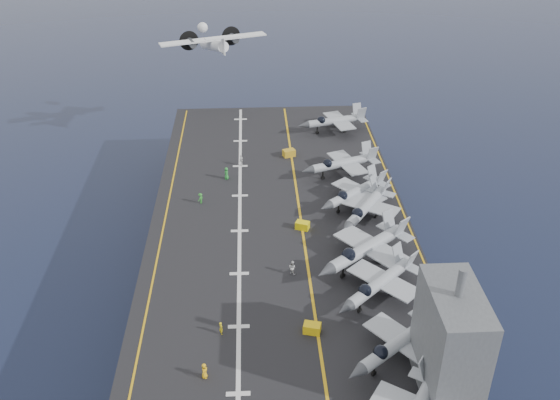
{
  "coord_description": "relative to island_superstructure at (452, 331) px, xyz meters",
  "views": [
    {
      "loc": [
        -4.01,
        -74.53,
        59.8
      ],
      "look_at": [
        0.0,
        4.0,
        13.0
      ],
      "focal_mm": 40.0,
      "sensor_mm": 36.0,
      "label": 1
    }
  ],
  "objects": [
    {
      "name": "ground",
      "position": [
        -15.0,
        30.0,
        -17.9
      ],
      "size": [
        500.0,
        500.0,
        0.0
      ],
      "primitive_type": "plane",
      "color": "#142135",
      "rests_on": "ground"
    },
    {
      "name": "fighter_jet_2",
      "position": [
        -3.86,
        14.45,
        -5.12
      ],
      "size": [
        16.28,
        16.05,
        4.77
      ],
      "primitive_type": null,
      "color": "gray",
      "rests_on": "flight_deck"
    },
    {
      "name": "fighter_jet_4",
      "position": [
        -2.58,
        32.0,
        -5.12
      ],
      "size": [
        15.17,
        16.46,
        4.75
      ],
      "primitive_type": null,
      "color": "#A1ABB3",
      "rests_on": "flight_deck"
    },
    {
      "name": "deck_edge_stbd",
      "position": [
        3.5,
        30.0,
        -7.48
      ],
      "size": [
        0.25,
        90.0,
        0.02
      ],
      "primitive_type": "cube",
      "color": "gold",
      "rests_on": "flight_deck"
    },
    {
      "name": "fighter_jet_8",
      "position": [
        -2.98,
        63.44,
        -5.2
      ],
      "size": [
        15.18,
        12.13,
        4.61
      ],
      "primitive_type": null,
      "color": "#969FA7",
      "rests_on": "flight_deck"
    },
    {
      "name": "foul_line",
      "position": [
        -12.0,
        30.0,
        -7.48
      ],
      "size": [
        0.35,
        90.0,
        0.02
      ],
      "primitive_type": "cube",
      "color": "gold",
      "rests_on": "flight_deck"
    },
    {
      "name": "landing_centerline",
      "position": [
        -21.0,
        30.0,
        -7.48
      ],
      "size": [
        0.5,
        90.0,
        0.02
      ],
      "primitive_type": "cube",
      "color": "silver",
      "rests_on": "flight_deck"
    },
    {
      "name": "flight_deck",
      "position": [
        -15.0,
        30.0,
        -7.7
      ],
      "size": [
        38.0,
        92.0,
        0.4
      ],
      "primitive_type": "cube",
      "color": "black",
      "rests_on": "hull"
    },
    {
      "name": "tow_cart_a",
      "position": [
        -12.63,
        8.68,
        -6.92
      ],
      "size": [
        2.19,
        1.71,
        1.16
      ],
      "primitive_type": null,
      "color": "yellow",
      "rests_on": "flight_deck"
    },
    {
      "name": "fighter_jet_6",
      "position": [
        -3.92,
        46.04,
        -5.17
      ],
      "size": [
        15.7,
        13.06,
        4.66
      ],
      "primitive_type": null,
      "color": "#9FA7AF",
      "rests_on": "flight_deck"
    },
    {
      "name": "island_superstructure",
      "position": [
        0.0,
        0.0,
        0.0
      ],
      "size": [
        5.0,
        10.0,
        15.0
      ],
      "primitive_type": null,
      "color": "#56595E",
      "rests_on": "flight_deck"
    },
    {
      "name": "crew_4",
      "position": [
        -20.76,
        50.28,
        -6.5
      ],
      "size": [
        1.23,
        1.42,
        1.99
      ],
      "primitive_type": "imported",
      "color": "silver",
      "rests_on": "flight_deck"
    },
    {
      "name": "fighter_jet_1",
      "position": [
        -3.77,
        4.16,
        -5.12
      ],
      "size": [
        16.4,
        15.61,
        4.75
      ],
      "primitive_type": null,
      "color": "gray",
      "rests_on": "flight_deck"
    },
    {
      "name": "tow_cart_c",
      "position": [
        -12.43,
        53.39,
        -6.89
      ],
      "size": [
        2.38,
        1.94,
        1.23
      ],
      "primitive_type": null,
      "color": "gold",
      "rests_on": "flight_deck"
    },
    {
      "name": "deck_edge_port",
      "position": [
        -32.0,
        30.0,
        -7.48
      ],
      "size": [
        0.25,
        90.0,
        0.02
      ],
      "primitive_type": "cube",
      "color": "gold",
      "rests_on": "flight_deck"
    },
    {
      "name": "fighter_jet_5",
      "position": [
        -3.39,
        36.5,
        -5.21
      ],
      "size": [
        15.8,
        15.15,
        4.58
      ],
      "primitive_type": null,
      "color": "gray",
      "rests_on": "flight_deck"
    },
    {
      "name": "transport_plane",
      "position": [
        -26.11,
        81.23,
        4.08
      ],
      "size": [
        25.74,
        21.38,
        5.21
      ],
      "primitive_type": null,
      "color": "silver"
    },
    {
      "name": "tow_cart_b",
      "position": [
        -11.97,
        30.14,
        -6.94
      ],
      "size": [
        2.21,
        1.86,
        1.13
      ],
      "primitive_type": null,
      "color": "yellow",
      "rests_on": "flight_deck"
    },
    {
      "name": "crew_1",
      "position": [
        -22.98,
        8.95,
        -6.67
      ],
      "size": [
        1.01,
        1.18,
        1.67
      ],
      "primitive_type": "imported",
      "color": "yellow",
      "rests_on": "flight_deck"
    },
    {
      "name": "fighter_jet_3",
      "position": [
        -4.37,
        21.25,
        -4.8
      ],
      "size": [
        18.61,
        17.79,
        5.4
      ],
      "primitive_type": null,
      "color": "#A1AAB2",
      "rests_on": "flight_deck"
    },
    {
      "name": "crew_7",
      "position": [
        -14.15,
        19.68,
        -6.51
      ],
      "size": [
        1.43,
        1.36,
        1.99
      ],
      "primitive_type": "imported",
      "color": "silver",
      "rests_on": "flight_deck"
    },
    {
      "name": "crew_0",
      "position": [
        -24.5,
        2.44,
        -6.57
      ],
      "size": [
        0.95,
        1.24,
        1.86
      ],
      "primitive_type": "imported",
      "color": "yellow",
      "rests_on": "flight_deck"
    },
    {
      "name": "crew_3",
      "position": [
        -26.99,
        38.08,
        -6.64
      ],
      "size": [
        1.12,
        1.23,
        1.71
      ],
      "primitive_type": "imported",
      "color": "green",
      "rests_on": "flight_deck"
    },
    {
      "name": "hull",
      "position": [
        -15.0,
        30.0,
        -12.9
      ],
      "size": [
        36.0,
        90.0,
        10.0
      ],
      "primitive_type": "cube",
      "color": "#56595E",
      "rests_on": "ground"
    },
    {
      "name": "crew_5",
      "position": [
        -23.18,
        45.63,
        -6.47
      ],
      "size": [
        0.86,
        1.26,
        2.07
      ],
      "primitive_type": "imported",
      "color": "#268C33",
      "rests_on": "flight_deck"
    }
  ]
}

